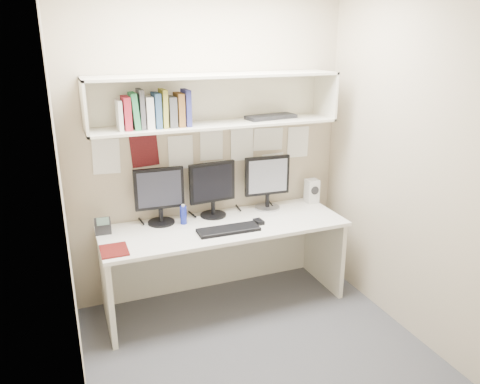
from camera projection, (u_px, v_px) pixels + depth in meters
name	position (u px, v px, depth m)	size (l,w,h in m)	color
floor	(254.00, 345.00, 3.50)	(2.40, 2.00, 0.01)	#424246
wall_back	(209.00, 147.00, 3.97)	(2.40, 0.02, 2.60)	tan
wall_front	(340.00, 236.00, 2.20)	(2.40, 0.02, 2.60)	tan
wall_left	(63.00, 201.00, 2.67)	(0.02, 2.00, 2.60)	tan
wall_right	(403.00, 162.00, 3.51)	(0.02, 2.00, 2.60)	tan
desk	(224.00, 264.00, 3.95)	(2.00, 0.70, 0.73)	silver
overhead_hutch	(213.00, 99.00, 3.71)	(2.00, 0.38, 0.40)	beige
pinned_papers	(209.00, 153.00, 3.98)	(1.92, 0.01, 0.48)	white
monitor_left	(159.00, 194.00, 3.79)	(0.40, 0.22, 0.47)	black
monitor_center	(212.00, 187.00, 3.95)	(0.41, 0.22, 0.47)	black
monitor_right	(267.00, 180.00, 4.12)	(0.41, 0.22, 0.48)	#A5A5AA
keyboard	(228.00, 230.00, 3.70)	(0.49, 0.17, 0.02)	black
mouse	(259.00, 222.00, 3.85)	(0.06, 0.10, 0.03)	black
speaker	(312.00, 191.00, 4.32)	(0.11, 0.12, 0.22)	silver
blue_bottle	(183.00, 215.00, 3.82)	(0.05, 0.05, 0.17)	#152195
maroon_notebook	(114.00, 250.00, 3.35)	(0.19, 0.24, 0.01)	#510F0D
desk_phone	(103.00, 226.00, 3.65)	(0.13, 0.12, 0.15)	black
book_stack	(154.00, 111.00, 3.50)	(0.54, 0.18, 0.29)	silver
hutch_tray	(271.00, 117.00, 3.92)	(0.43, 0.16, 0.03)	black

